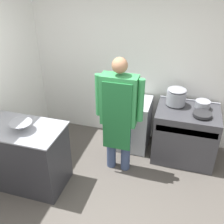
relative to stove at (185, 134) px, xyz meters
name	(u,v)px	position (x,y,z in m)	size (l,w,h in m)	color
wall_back	(127,64)	(-1.08, 0.43, 0.92)	(8.00, 0.05, 2.70)	white
prep_counter	(27,156)	(-2.09, -1.22, 0.04)	(1.09, 0.65, 0.94)	#2D2D33
stove	(185,134)	(0.00, 0.00, 0.00)	(0.94, 0.72, 0.88)	#38383D
fridge_unit	(132,123)	(-0.89, 0.08, 0.00)	(0.60, 0.60, 0.86)	#A8ADB2
person_cook	(119,110)	(-0.94, -0.56, 0.59)	(0.68, 0.24, 1.78)	#38476B
mixing_bowl	(21,126)	(-2.04, -1.26, 0.57)	(0.29, 0.29, 0.12)	gray
stock_pot	(176,96)	(-0.21, 0.13, 0.58)	(0.30, 0.30, 0.27)	gray
saute_pan	(202,114)	(0.19, -0.12, 0.47)	(0.27, 0.27, 0.04)	#262628
sauce_pot	(203,104)	(0.19, 0.13, 0.50)	(0.22, 0.22, 0.11)	gray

